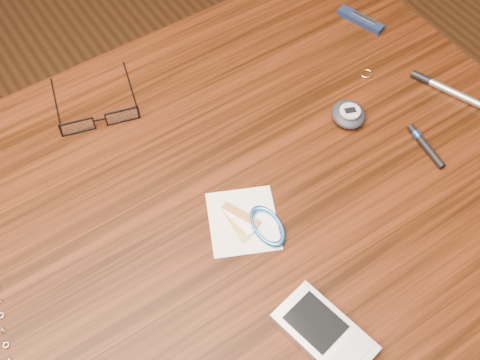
{
  "coord_description": "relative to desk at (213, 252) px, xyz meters",
  "views": [
    {
      "loc": [
        -0.19,
        -0.35,
        1.44
      ],
      "look_at": [
        0.06,
        0.02,
        0.76
      ],
      "focal_mm": 45.0,
      "sensor_mm": 36.0,
      "label": 1
    }
  ],
  "objects": [
    {
      "name": "black_blue_pen",
      "position": [
        0.31,
        -0.07,
        0.11
      ],
      "size": [
        0.02,
        0.08,
        0.01
      ],
      "color": "black",
      "rests_on": "desk"
    },
    {
      "name": "silver_pen",
      "position": [
        0.42,
        -0.01,
        0.11
      ],
      "size": [
        0.06,
        0.14,
        0.01
      ],
      "color": "#AAAAAE",
      "rests_on": "desk"
    },
    {
      "name": "pocket_knife",
      "position": [
        0.41,
        0.18,
        0.11
      ],
      "size": [
        0.04,
        0.08,
        0.01
      ],
      "color": "#0F1834",
      "rests_on": "desk"
    },
    {
      "name": "eyeglasses",
      "position": [
        -0.05,
        0.22,
        0.11
      ],
      "size": [
        0.14,
        0.15,
        0.03
      ],
      "color": "black",
      "rests_on": "desk"
    },
    {
      "name": "pedometer",
      "position": [
        0.26,
        0.03,
        0.11
      ],
      "size": [
        0.07,
        0.07,
        0.02
      ],
      "color": "black",
      "rests_on": "desk"
    },
    {
      "name": "notepad_keys",
      "position": [
        0.04,
        -0.04,
        0.11
      ],
      "size": [
        0.12,
        0.13,
        0.01
      ],
      "color": "white",
      "rests_on": "desk"
    },
    {
      "name": "desk",
      "position": [
        0.0,
        0.0,
        0.0
      ],
      "size": [
        1.0,
        0.7,
        0.75
      ],
      "color": "#361608",
      "rests_on": "ground"
    },
    {
      "name": "gold_ring",
      "position": [
        0.34,
        0.08,
        0.1
      ],
      "size": [
        0.02,
        0.02,
        0.0
      ],
      "primitive_type": "torus",
      "rotation": [
        0.0,
        0.0,
        -0.02
      ],
      "color": "#EAB471",
      "rests_on": "desk"
    },
    {
      "name": "pda_phone",
      "position": [
        0.02,
        -0.21,
        0.11
      ],
      "size": [
        0.08,
        0.13,
        0.02
      ],
      "color": "#ABABAF",
      "rests_on": "desk"
    }
  ]
}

